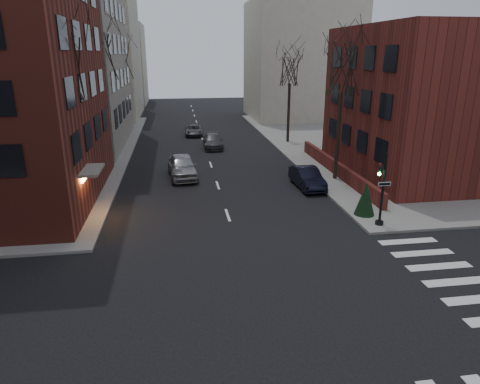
% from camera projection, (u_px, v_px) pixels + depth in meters
% --- Properties ---
extents(ground, '(160.00, 160.00, 0.00)m').
position_uv_depth(ground, '(272.00, 347.00, 13.88)').
color(ground, black).
rests_on(ground, ground).
extents(sidewalk_far_right, '(44.00, 44.00, 0.15)m').
position_uv_depth(sidewalk_far_right, '(474.00, 140.00, 46.11)').
color(sidewalk_far_right, gray).
rests_on(sidewalk_far_right, ground).
extents(building_right_brick, '(12.00, 14.00, 11.00)m').
position_uv_depth(building_right_brick, '(432.00, 103.00, 32.33)').
color(building_right_brick, maroon).
rests_on(building_right_brick, ground).
extents(low_wall_right, '(0.35, 16.00, 1.00)m').
position_uv_depth(low_wall_right, '(337.00, 168.00, 32.83)').
color(low_wall_right, maroon).
rests_on(low_wall_right, sidewalk_far_right).
extents(building_distant_la, '(14.00, 16.00, 18.00)m').
position_uv_depth(building_distant_la, '(86.00, 53.00, 60.67)').
color(building_distant_la, beige).
rests_on(building_distant_la, ground).
extents(building_distant_ra, '(14.00, 14.00, 16.00)m').
position_uv_depth(building_distant_ra, '(300.00, 61.00, 60.48)').
color(building_distant_ra, beige).
rests_on(building_distant_ra, ground).
extents(building_distant_lb, '(10.00, 12.00, 14.00)m').
position_uv_depth(building_distant_lb, '(117.00, 65.00, 77.56)').
color(building_distant_lb, beige).
rests_on(building_distant_lb, ground).
extents(traffic_signal, '(0.76, 0.44, 4.00)m').
position_uv_depth(traffic_signal, '(381.00, 194.00, 22.85)').
color(traffic_signal, black).
rests_on(traffic_signal, sidewalk_far_right).
extents(tree_left_a, '(4.18, 4.18, 10.26)m').
position_uv_depth(tree_left_a, '(61.00, 65.00, 23.17)').
color(tree_left_a, '#2D231C').
rests_on(tree_left_a, sidewalk_far_left).
extents(tree_left_b, '(4.40, 4.40, 10.80)m').
position_uv_depth(tree_left_b, '(97.00, 55.00, 34.31)').
color(tree_left_b, '#2D231C').
rests_on(tree_left_b, sidewalk_far_left).
extents(tree_left_c, '(3.96, 3.96, 9.72)m').
position_uv_depth(tree_left_c, '(119.00, 63.00, 47.74)').
color(tree_left_c, '#2D231C').
rests_on(tree_left_c, sidewalk_far_left).
extents(tree_right_a, '(3.96, 3.96, 9.72)m').
position_uv_depth(tree_right_a, '(343.00, 69.00, 29.53)').
color(tree_right_a, '#2D231C').
rests_on(tree_right_a, sidewalk_far_right).
extents(tree_right_b, '(3.74, 3.74, 9.18)m').
position_uv_depth(tree_right_b, '(290.00, 68.00, 42.82)').
color(tree_right_b, '#2D231C').
rests_on(tree_right_b, sidewalk_far_right).
extents(streetlamp_near, '(0.36, 0.36, 6.28)m').
position_uv_depth(streetlamp_near, '(103.00, 121.00, 32.09)').
color(streetlamp_near, black).
rests_on(streetlamp_near, sidewalk_far_left).
extents(streetlamp_far, '(0.36, 0.36, 6.28)m').
position_uv_depth(streetlamp_far, '(129.00, 95.00, 50.89)').
color(streetlamp_far, black).
rests_on(streetlamp_far, sidewalk_far_left).
extents(parked_sedan, '(1.67, 4.40, 1.43)m').
position_uv_depth(parked_sedan, '(307.00, 178.00, 30.09)').
color(parked_sedan, black).
rests_on(parked_sedan, ground).
extents(car_lane_silver, '(2.42, 5.20, 1.72)m').
position_uv_depth(car_lane_silver, '(182.00, 166.00, 32.52)').
color(car_lane_silver, gray).
rests_on(car_lane_silver, ground).
extents(car_lane_gray, '(2.03, 4.69, 1.34)m').
position_uv_depth(car_lane_gray, '(213.00, 141.00, 42.70)').
color(car_lane_gray, '#3A393E').
rests_on(car_lane_gray, ground).
extents(car_lane_far, '(2.02, 4.20, 1.16)m').
position_uv_depth(car_lane_far, '(194.00, 130.00, 49.11)').
color(car_lane_far, '#3E3F43').
rests_on(car_lane_far, ground).
extents(sandwich_board, '(0.51, 0.61, 0.86)m').
position_uv_depth(sandwich_board, '(314.00, 172.00, 31.95)').
color(sandwich_board, white).
rests_on(sandwich_board, sidewalk_far_right).
extents(evergreen_shrub, '(1.34, 1.34, 1.94)m').
position_uv_depth(evergreen_shrub, '(365.00, 199.00, 24.55)').
color(evergreen_shrub, black).
rests_on(evergreen_shrub, sidewalk_far_right).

